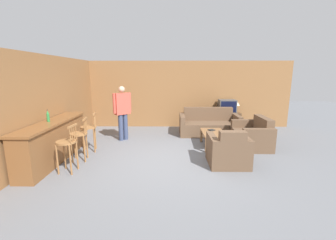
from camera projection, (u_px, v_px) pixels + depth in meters
name	position (u px, v px, depth m)	size (l,w,h in m)	color
ground_plane	(171.00, 161.00, 5.58)	(24.00, 24.00, 0.00)	slate
wall_back	(171.00, 94.00, 8.90)	(9.40, 0.08, 2.60)	olive
wall_left	(63.00, 102.00, 6.65)	(0.08, 8.67, 2.60)	olive
bar_counter	(54.00, 141.00, 5.50)	(0.55, 2.69, 1.00)	brown
bar_chair_near	(67.00, 146.00, 4.84)	(0.45, 0.45, 1.06)	#996638
bar_chair_mid	(79.00, 137.00, 5.49)	(0.48, 0.48, 1.06)	#996638
bar_chair_far	(89.00, 130.00, 6.15)	(0.50, 0.50, 1.06)	#996638
couch_far	(209.00, 125.00, 7.93)	(2.06, 0.95, 0.92)	brown
armchair_near	(228.00, 152.00, 5.28)	(0.90, 0.90, 0.90)	brown
loveseat_right	(253.00, 136.00, 6.61)	(0.87, 1.32, 0.88)	brown
coffee_table	(213.00, 134.00, 6.57)	(0.63, 1.07, 0.44)	brown
tv_unit	(226.00, 121.00, 8.73)	(1.00, 0.54, 0.65)	#513823
tv	(227.00, 106.00, 8.61)	(0.64, 0.48, 0.49)	#4C4C4C
bottle	(48.00, 116.00, 5.34)	(0.06, 0.06, 0.29)	#2D7F3D
book_on_table	(211.00, 130.00, 6.77)	(0.23, 0.22, 0.03)	black
table_lamp	(236.00, 103.00, 8.58)	(0.27, 0.27, 0.48)	brown
person_by_window	(122.00, 110.00, 7.13)	(0.51, 0.45, 1.74)	#384260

